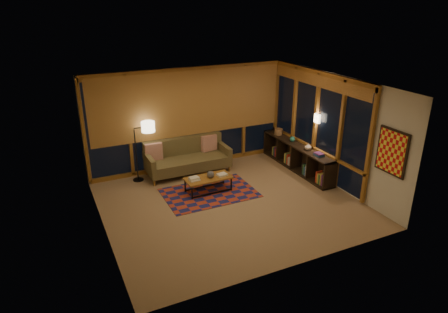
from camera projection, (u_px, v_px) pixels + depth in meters
name	position (u px, v px, depth m)	size (l,w,h in m)	color
floor	(230.00, 203.00, 9.03)	(5.50, 5.00, 0.01)	#A3825A
ceiling	(231.00, 85.00, 8.03)	(5.50, 5.00, 0.01)	white
walls	(230.00, 148.00, 8.53)	(5.51, 5.01, 2.70)	beige
window_wall_back	(190.00, 118.00, 10.57)	(5.30, 0.16, 2.60)	olive
window_wall_right	(315.00, 124.00, 10.09)	(0.16, 3.70, 2.60)	olive
wall_art	(392.00, 152.00, 8.01)	(0.06, 0.74, 0.94)	red
wall_sconce	(317.00, 118.00, 9.87)	(0.12, 0.18, 0.22)	#FFEFC1
sofa	(188.00, 157.00, 10.43)	(2.16, 0.88, 0.89)	brown
pillow_left	(154.00, 152.00, 10.20)	(0.45, 0.15, 0.45)	#B2331C
pillow_right	(209.00, 143.00, 10.80)	(0.43, 0.14, 0.43)	#B2331C
area_rug	(209.00, 193.00, 9.50)	(2.14, 1.43, 0.01)	#A43520
coffee_table	(208.00, 184.00, 9.52)	(1.11, 0.51, 0.37)	olive
book_stack_a	(194.00, 179.00, 9.30)	(0.24, 0.19, 0.07)	beige
book_stack_b	(222.00, 174.00, 9.55)	(0.27, 0.21, 0.05)	beige
ceramic_pot	(211.00, 174.00, 9.40)	(0.17, 0.17, 0.17)	#252526
floor_lamp	(136.00, 152.00, 9.90)	(0.51, 0.33, 1.52)	black
bookshelf	(297.00, 157.00, 10.73)	(0.40, 2.81, 0.70)	#332517
basket	(278.00, 132.00, 11.32)	(0.23, 0.23, 0.17)	olive
teal_bowl	(292.00, 139.00, 10.78)	(0.14, 0.14, 0.14)	#217767
vase	(308.00, 147.00, 10.18)	(0.17, 0.17, 0.18)	#C4B099
shelf_book_stack	(319.00, 154.00, 9.83)	(0.16, 0.23, 0.07)	beige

